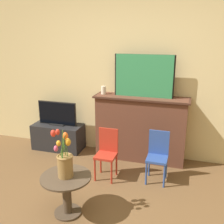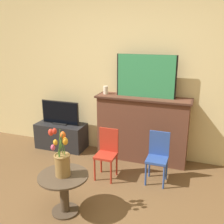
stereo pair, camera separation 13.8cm
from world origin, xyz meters
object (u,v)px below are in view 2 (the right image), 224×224
object	(u,v)px
painting	(146,76)
tv_monitor	(60,113)
chair_blue	(158,154)
vase_tulips	(62,160)
chair_red	(107,151)

from	to	relation	value
painting	tv_monitor	distance (m)	1.55
painting	chair_blue	xyz separation A→B (m)	(0.31, -0.55, -0.91)
tv_monitor	vase_tulips	bearing A→B (deg)	-59.09
tv_monitor	painting	bearing A→B (deg)	1.86
painting	tv_monitor	bearing A→B (deg)	-178.14
painting	chair_red	bearing A→B (deg)	-117.37
painting	vase_tulips	distance (m)	1.73
chair_red	vase_tulips	world-z (taller)	vase_tulips
chair_red	tv_monitor	bearing A→B (deg)	149.75
vase_tulips	chair_blue	bearing A→B (deg)	49.41
chair_blue	vase_tulips	world-z (taller)	vase_tulips
tv_monitor	chair_blue	distance (m)	1.79
painting	chair_red	size ratio (longest dim) A/B	1.29
painting	vase_tulips	world-z (taller)	painting
painting	vase_tulips	bearing A→B (deg)	-108.73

